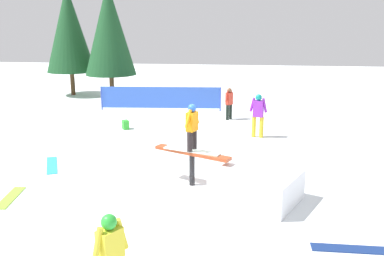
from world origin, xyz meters
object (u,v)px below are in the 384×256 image
rail_feature (192,157)px  pine_tree_near (69,29)px  main_rider_on_rail (192,129)px  bystander_purple (258,113)px  bystander_red (229,102)px  loose_snowboard_navy (348,249)px  loose_snowboard_cyan (52,165)px  pine_tree_far (109,29)px  loose_snowboard_lime (10,198)px  backpack_on_snow (126,125)px

rail_feature → pine_tree_near: size_ratio=0.34×
main_rider_on_rail → bystander_purple: 5.18m
bystander_red → loose_snowboard_navy: bystander_red is taller
loose_snowboard_cyan → pine_tree_far: (1.44, -10.53, 3.62)m
loose_snowboard_lime → pine_tree_near: bearing=-171.7°
rail_feature → loose_snowboard_lime: rail_feature is taller
rail_feature → main_rider_on_rail: size_ratio=1.34×
loose_snowboard_navy → bystander_purple: bearing=-79.7°
loose_snowboard_lime → pine_tree_far: (1.47, -12.87, 3.62)m
rail_feature → bystander_red: (-0.66, -7.53, 0.01)m
pine_tree_near → loose_snowboard_cyan: bearing=109.2°
bystander_purple → loose_snowboard_navy: 7.81m
loose_snowboard_cyan → bystander_red: bearing=-61.5°
pine_tree_far → bystander_red: bearing=147.7°
main_rider_on_rail → loose_snowboard_navy: bearing=159.6°
backpack_on_snow → pine_tree_near: (5.01, -7.20, 3.45)m
rail_feature → main_rider_on_rail: bearing=0.0°
loose_snowboard_lime → bystander_purple: bearing=128.1°
main_rider_on_rail → pine_tree_near: (8.25, -12.62, 2.15)m
main_rider_on_rail → pine_tree_far: size_ratio=0.25×
main_rider_on_rail → loose_snowboard_navy: main_rider_on_rail is taller
rail_feature → loose_snowboard_navy: size_ratio=1.50×
main_rider_on_rail → pine_tree_far: 13.02m
main_rider_on_rail → loose_snowboard_lime: size_ratio=1.17×
main_rider_on_rail → backpack_on_snow: (3.24, -5.42, -1.30)m
rail_feature → pine_tree_far: bearing=-38.0°
loose_snowboard_lime → pine_tree_near: (4.07, -13.96, 3.60)m
loose_snowboard_cyan → backpack_on_snow: 4.53m
main_rider_on_rail → bystander_purple: size_ratio=0.96×
bystander_purple → bystander_red: 2.93m
loose_snowboard_cyan → loose_snowboard_navy: 8.37m
pine_tree_near → rail_feature: bearing=123.2°
loose_snowboard_cyan → loose_snowboard_lime: same height
bystander_red → loose_snowboard_navy: 10.67m
loose_snowboard_navy → main_rider_on_rail: bearing=-41.3°
main_rider_on_rail → pine_tree_far: bearing=-43.5°
bystander_purple → pine_tree_near: size_ratio=0.26×
loose_snowboard_navy → backpack_on_snow: 10.47m
bystander_purple → pine_tree_far: 10.37m
rail_feature → pine_tree_near: pine_tree_near is taller
bystander_purple → main_rider_on_rail: bearing=-97.1°
bystander_purple → bystander_red: bearing=125.7°
loose_snowboard_navy → pine_tree_near: size_ratio=0.23×
main_rider_on_rail → backpack_on_snow: size_ratio=4.43×
rail_feature → backpack_on_snow: 6.34m
main_rider_on_rail → loose_snowboard_cyan: bearing=7.1°
bystander_purple → loose_snowboard_lime: 8.63m
bystander_purple → bystander_red: (1.12, -2.70, -0.13)m
bystander_red → loose_snowboard_cyan: 8.19m
bystander_red → loose_snowboard_lime: (4.84, 8.88, -0.74)m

